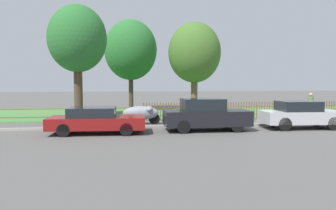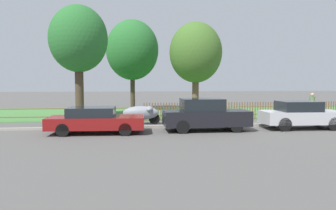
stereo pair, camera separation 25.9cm
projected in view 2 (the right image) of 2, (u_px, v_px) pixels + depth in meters
ground_plane at (273, 126)px, 17.46m from camera, size 120.00×120.00×0.00m
kerb_stone at (272, 125)px, 17.55m from camera, size 40.10×0.20×0.12m
grass_strip at (226, 112)px, 25.78m from camera, size 40.10×10.49×0.01m
park_fence at (251, 111)px, 20.56m from camera, size 40.10×0.05×1.09m
parked_car_silver_hatchback at (95, 120)px, 15.04m from camera, size 4.40×2.03×1.21m
parked_car_black_saloon at (205, 115)px, 15.81m from camera, size 4.11×1.73×1.56m
parked_car_navy_estate at (301, 115)px, 16.44m from camera, size 4.06×1.84×1.40m
covered_motorcycle at (142, 113)px, 18.15m from camera, size 2.13×0.93×1.02m
tree_nearest_kerb at (78, 40)px, 20.73m from camera, size 3.69×3.69×7.20m
tree_behind_motorcycle at (132, 50)px, 26.48m from camera, size 4.23×4.23×7.35m
tree_mid_park at (196, 53)px, 23.58m from camera, size 3.79×3.79×6.64m
pedestrian_by_lamp at (312, 104)px, 20.57m from camera, size 0.38×0.37×1.66m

